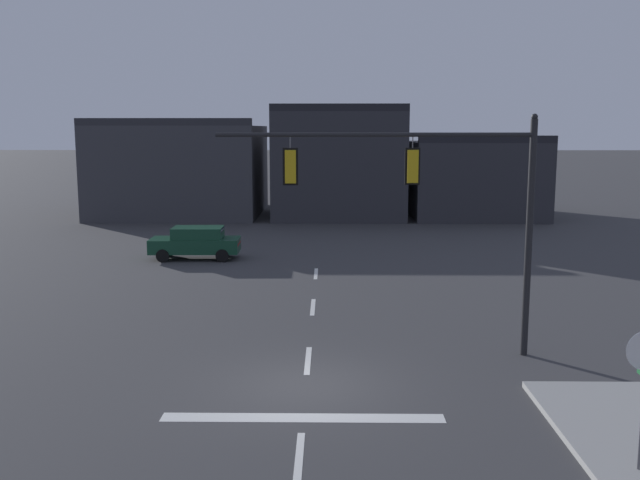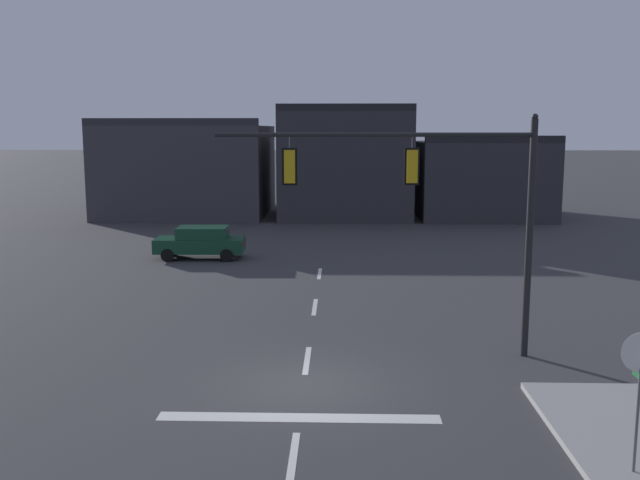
{
  "view_description": "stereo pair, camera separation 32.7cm",
  "coord_description": "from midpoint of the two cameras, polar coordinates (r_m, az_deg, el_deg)",
  "views": [
    {
      "loc": [
        0.58,
        -17.05,
        6.45
      ],
      "look_at": [
        0.32,
        3.65,
        3.17
      ],
      "focal_mm": 39.55,
      "sensor_mm": 36.0,
      "label": 1
    },
    {
      "loc": [
        0.91,
        -17.04,
        6.45
      ],
      "look_at": [
        0.32,
        3.65,
        3.17
      ],
      "focal_mm": 39.55,
      "sensor_mm": 36.0,
      "label": 2
    }
  ],
  "objects": [
    {
      "name": "ground_plane",
      "position": [
        18.24,
        -0.83,
        -11.72
      ],
      "size": [
        400.0,
        400.0,
        0.0
      ],
      "primitive_type": "plane",
      "color": "#353538"
    },
    {
      "name": "stop_bar_paint",
      "position": [
        16.39,
        -1.13,
        -14.17
      ],
      "size": [
        6.4,
        0.5,
        0.01
      ],
      "primitive_type": "cube",
      "color": "silver",
      "rests_on": "ground"
    },
    {
      "name": "lane_centreline",
      "position": [
        20.12,
        -0.58,
        -9.69
      ],
      "size": [
        0.16,
        26.4,
        0.01
      ],
      "color": "silver",
      "rests_on": "ground"
    },
    {
      "name": "signal_mast_near_side",
      "position": [
        19.79,
        10.0,
        3.79
      ],
      "size": [
        8.8,
        0.66,
        6.86
      ],
      "color": "black",
      "rests_on": "ground"
    },
    {
      "name": "car_lot_nearside",
      "position": [
        35.71,
        -9.37,
        -0.14
      ],
      "size": [
        4.49,
        2.0,
        1.61
      ],
      "color": "#143D28",
      "rests_on": "ground"
    },
    {
      "name": "building_row",
      "position": [
        53.33,
        -0.95,
        5.65
      ],
      "size": [
        32.57,
        12.12,
        8.12
      ],
      "color": "#38383D",
      "rests_on": "ground"
    }
  ]
}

